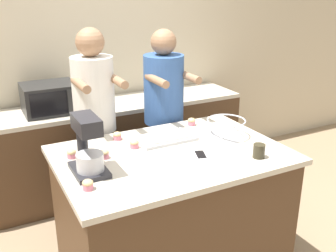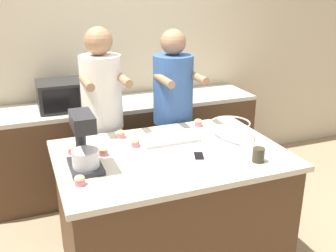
{
  "view_description": "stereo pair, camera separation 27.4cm",
  "coord_description": "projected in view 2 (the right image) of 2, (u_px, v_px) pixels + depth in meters",
  "views": [
    {
      "loc": [
        -1.18,
        -2.24,
        2.07
      ],
      "look_at": [
        0.0,
        0.05,
        1.12
      ],
      "focal_mm": 42.0,
      "sensor_mm": 36.0,
      "label": 1
    },
    {
      "loc": [
        -0.93,
        -2.35,
        2.07
      ],
      "look_at": [
        0.0,
        0.05,
        1.12
      ],
      "focal_mm": 42.0,
      "sensor_mm": 36.0,
      "label": 2
    }
  ],
  "objects": [
    {
      "name": "cell_phone",
      "position": [
        199.0,
        156.0,
        2.68
      ],
      "size": [
        0.11,
        0.16,
        0.01
      ],
      "color": "silver",
      "rests_on": "island_counter"
    },
    {
      "name": "cupcake_2",
      "position": [
        121.0,
        134.0,
        3.01
      ],
      "size": [
        0.06,
        0.06,
        0.06
      ],
      "color": "#D17084",
      "rests_on": "island_counter"
    },
    {
      "name": "cupcake_4",
      "position": [
        72.0,
        149.0,
        2.73
      ],
      "size": [
        0.06,
        0.06,
        0.06
      ],
      "color": "#D17084",
      "rests_on": "island_counter"
    },
    {
      "name": "cupcake_0",
      "position": [
        103.0,
        151.0,
        2.71
      ],
      "size": [
        0.06,
        0.06,
        0.06
      ],
      "color": "#D17084",
      "rests_on": "island_counter"
    },
    {
      "name": "back_wall",
      "position": [
        111.0,
        55.0,
        4.11
      ],
      "size": [
        10.0,
        0.06,
        2.7
      ],
      "color": "beige",
      "rests_on": "ground_plane"
    },
    {
      "name": "mixing_bowl",
      "position": [
        230.0,
        130.0,
        2.98
      ],
      "size": [
        0.3,
        0.3,
        0.14
      ],
      "color": "#BCBCC1",
      "rests_on": "island_counter"
    },
    {
      "name": "person_right",
      "position": [
        173.0,
        120.0,
        3.54
      ],
      "size": [
        0.36,
        0.52,
        1.7
      ],
      "color": "#232328",
      "rests_on": "ground_plane"
    },
    {
      "name": "cupcake_5",
      "position": [
        135.0,
        143.0,
        2.85
      ],
      "size": [
        0.06,
        0.06,
        0.06
      ],
      "color": "#D17084",
      "rests_on": "island_counter"
    },
    {
      "name": "back_counter",
      "position": [
        123.0,
        145.0,
        4.11
      ],
      "size": [
        2.8,
        0.6,
        0.93
      ],
      "color": "#4C331E",
      "rests_on": "ground_plane"
    },
    {
      "name": "stand_mixer",
      "position": [
        84.0,
        145.0,
        2.47
      ],
      "size": [
        0.2,
        0.3,
        0.38
      ],
      "color": "#232328",
      "rests_on": "island_counter"
    },
    {
      "name": "person_left",
      "position": [
        104.0,
        126.0,
        3.32
      ],
      "size": [
        0.35,
        0.51,
        1.75
      ],
      "color": "#33384C",
      "rests_on": "ground_plane"
    },
    {
      "name": "cupcake_1",
      "position": [
        198.0,
        123.0,
        3.26
      ],
      "size": [
        0.06,
        0.06,
        0.06
      ],
      "color": "#D17084",
      "rests_on": "island_counter"
    },
    {
      "name": "baking_tray",
      "position": [
        169.0,
        138.0,
        2.97
      ],
      "size": [
        0.43,
        0.24,
        0.04
      ],
      "color": "#BCBCC1",
      "rests_on": "island_counter"
    },
    {
      "name": "island_counter",
      "position": [
        171.0,
        210.0,
        2.92
      ],
      "size": [
        1.59,
        1.09,
        0.94
      ],
      "color": "#4C331E",
      "rests_on": "ground_plane"
    },
    {
      "name": "drinking_glass",
      "position": [
        258.0,
        155.0,
        2.6
      ],
      "size": [
        0.08,
        0.08,
        0.1
      ],
      "color": "#332D1E",
      "rests_on": "island_counter"
    },
    {
      "name": "cupcake_3",
      "position": [
        80.0,
        180.0,
        2.31
      ],
      "size": [
        0.06,
        0.06,
        0.06
      ],
      "color": "#D17084",
      "rests_on": "island_counter"
    },
    {
      "name": "microwave_oven",
      "position": [
        64.0,
        95.0,
        3.72
      ],
      "size": [
        0.47,
        0.4,
        0.27
      ],
      "color": "black",
      "rests_on": "back_counter"
    }
  ]
}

